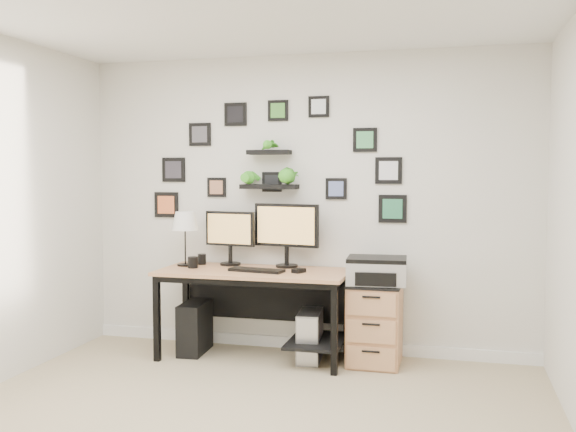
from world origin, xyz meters
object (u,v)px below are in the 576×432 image
(pc_tower_black, at_px, (195,327))
(pc_tower_grey, at_px, (310,336))
(file_cabinet, at_px, (375,323))
(monitor_right, at_px, (286,230))
(printer, at_px, (377,270))
(monitor_left, at_px, (230,234))
(desk, at_px, (259,284))
(mug, at_px, (193,262))
(table_lamp, at_px, (185,222))

(pc_tower_black, bearing_deg, pc_tower_grey, -2.89)
(pc_tower_black, xyz_separation_m, file_cabinet, (1.56, 0.07, 0.11))
(monitor_right, bearing_deg, printer, -12.17)
(file_cabinet, xyz_separation_m, printer, (0.02, -0.04, 0.44))
(monitor_left, distance_m, pc_tower_black, 0.87)
(file_cabinet, bearing_deg, desk, -176.61)
(mug, distance_m, pc_tower_grey, 1.19)
(mug, distance_m, pc_tower_black, 0.58)
(table_lamp, bearing_deg, monitor_left, 19.13)
(monitor_right, relative_size, file_cabinet, 0.88)
(table_lamp, distance_m, pc_tower_black, 0.92)
(desk, relative_size, mug, 16.29)
(table_lamp, height_order, printer, table_lamp)
(desk, bearing_deg, monitor_left, 149.57)
(monitor_right, xyz_separation_m, pc_tower_grey, (0.25, -0.19, -0.87))
(monitor_left, distance_m, mug, 0.42)
(desk, distance_m, pc_tower_black, 0.71)
(monitor_left, xyz_separation_m, file_cabinet, (1.31, -0.13, -0.69))
(file_cabinet, relative_size, printer, 1.35)
(table_lamp, bearing_deg, desk, -5.09)
(table_lamp, bearing_deg, file_cabinet, -0.14)
(pc_tower_black, bearing_deg, monitor_right, 10.99)
(monitor_right, xyz_separation_m, table_lamp, (-0.89, -0.13, 0.06))
(printer, bearing_deg, pc_tower_black, -178.83)
(pc_tower_grey, distance_m, file_cabinet, 0.55)
(pc_tower_grey, bearing_deg, file_cabinet, 5.82)
(table_lamp, relative_size, pc_tower_grey, 1.11)
(pc_tower_grey, bearing_deg, pc_tower_black, -179.00)
(pc_tower_black, bearing_deg, file_cabinet, -1.23)
(table_lamp, height_order, pc_tower_black, table_lamp)
(monitor_left, bearing_deg, file_cabinet, -5.81)
(monitor_right, distance_m, pc_tower_grey, 0.93)
(monitor_right, xyz_separation_m, mug, (-0.77, -0.24, -0.28))
(monitor_left, relative_size, printer, 0.96)
(table_lamp, bearing_deg, printer, -1.50)
(pc_tower_black, distance_m, file_cabinet, 1.57)
(pc_tower_grey, xyz_separation_m, file_cabinet, (0.54, 0.05, 0.13))
(table_lamp, xyz_separation_m, mug, (0.12, -0.11, -0.34))
(printer, bearing_deg, monitor_right, 167.83)
(desk, height_order, monitor_left, monitor_left)
(desk, bearing_deg, mug, -175.35)
(desk, xyz_separation_m, file_cabinet, (0.98, 0.06, -0.29))
(mug, bearing_deg, printer, 2.36)
(monitor_right, bearing_deg, desk, -135.19)
(monitor_right, distance_m, mug, 0.86)
(monitor_left, relative_size, monitor_right, 0.81)
(printer, bearing_deg, pc_tower_grey, -178.51)
(pc_tower_black, height_order, printer, printer)
(table_lamp, bearing_deg, monitor_right, 8.27)
(monitor_right, bearing_deg, monitor_left, -179.97)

